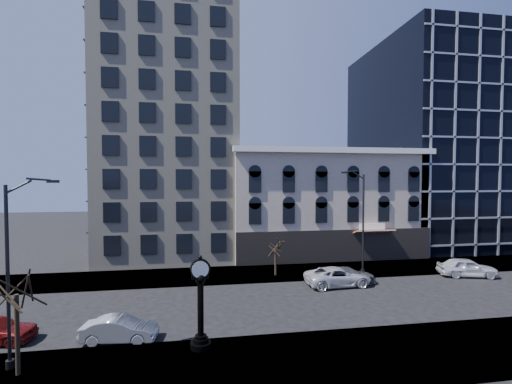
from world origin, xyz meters
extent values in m
plane|color=black|center=(0.00, 0.00, 0.00)|extent=(160.00, 160.00, 0.00)
cube|color=gray|center=(0.00, 8.00, 0.06)|extent=(160.00, 6.00, 0.12)
cube|color=gray|center=(0.00, -8.00, 0.06)|extent=(160.00, 6.00, 0.12)
cube|color=beige|center=(-6.00, 19.00, 19.00)|extent=(15.00, 15.00, 38.00)
cube|color=#BBAC9A|center=(12.00, 16.00, 6.00)|extent=(22.00, 10.00, 12.00)
cube|color=white|center=(12.00, 10.80, 12.20)|extent=(22.60, 0.80, 0.60)
cube|color=black|center=(12.00, 10.95, 1.80)|extent=(22.00, 0.30, 3.60)
cube|color=maroon|center=(16.00, 10.40, 3.40)|extent=(4.50, 1.18, 0.55)
cube|color=black|center=(32.00, 21.00, 14.00)|extent=(20.00, 20.00, 28.00)
cylinder|color=black|center=(-2.56, -6.00, 0.27)|extent=(1.11, 1.11, 0.30)
cylinder|color=black|center=(-2.56, -6.00, 0.53)|extent=(0.81, 0.81, 0.20)
cylinder|color=black|center=(-2.56, -6.00, 0.71)|extent=(0.61, 0.61, 0.16)
cylinder|color=black|center=(-2.56, -6.00, 2.25)|extent=(0.32, 0.32, 2.94)
sphere|color=black|center=(-2.56, -6.00, 3.82)|extent=(0.57, 0.57, 0.57)
cube|color=black|center=(-2.56, -6.00, 3.92)|extent=(0.94, 0.38, 0.25)
cylinder|color=black|center=(-2.56, -6.00, 4.32)|extent=(1.09, 0.50, 1.05)
cylinder|color=white|center=(-2.56, -6.17, 4.32)|extent=(0.88, 0.18, 0.89)
cylinder|color=white|center=(-2.56, -5.83, 4.32)|extent=(0.88, 0.18, 0.89)
sphere|color=black|center=(-2.56, -6.00, 4.93)|extent=(0.20, 0.20, 0.20)
cylinder|color=black|center=(-11.43, -6.62, 4.45)|extent=(0.16, 0.16, 8.66)
cylinder|color=black|center=(-11.43, -6.62, 0.32)|extent=(0.36, 0.36, 0.40)
cube|color=black|center=(-9.63, -5.98, 8.93)|extent=(0.60, 0.39, 0.14)
cylinder|color=black|center=(12.54, 6.00, 4.82)|extent=(0.17, 0.17, 9.41)
cylinder|color=black|center=(12.54, 6.00, 0.34)|extent=(0.39, 0.39, 0.44)
cube|color=black|center=(10.46, 5.96, 9.69)|extent=(0.61, 0.25, 0.15)
cylinder|color=#2E2317|center=(-10.78, -7.24, 1.97)|extent=(0.20, 0.20, 3.70)
cylinder|color=#2E2317|center=(4.32, 6.95, 1.29)|extent=(0.22, 0.22, 2.34)
imported|color=#A5A8AD|center=(-7.03, -4.29, 0.67)|extent=(4.20, 1.83, 1.34)
imported|color=silver|center=(8.94, 3.31, 0.78)|extent=(5.75, 2.91, 1.56)
imported|color=#595B60|center=(10.04, 3.71, 0.71)|extent=(4.95, 2.19, 1.41)
imported|color=silver|center=(21.93, 4.07, 0.85)|extent=(5.35, 3.23, 1.70)
camera|label=1|loc=(-2.47, -24.03, 8.99)|focal=24.00mm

